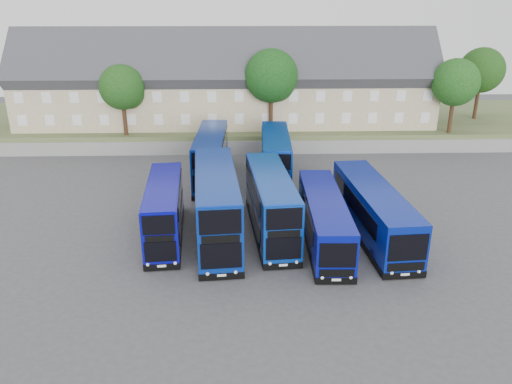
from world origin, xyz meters
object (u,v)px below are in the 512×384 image
Objects in this scene: dd_front_mid at (217,206)px; tree_east at (456,84)px; tree_far at (482,72)px; coach_east_a at (324,220)px; tree_mid at (273,78)px; dd_front_left at (165,212)px; tree_west at (124,89)px.

tree_east is (25.24, 21.67, 4.99)m from dd_front_mid.
dd_front_mid is 1.53× the size of tree_east.
tree_east is 0.94× the size of tree_far.
tree_east is (17.73, 22.51, 5.78)m from coach_east_a.
coach_east_a is at bearing -84.36° from tree_mid.
tree_west is (-7.07, 21.54, 5.09)m from dd_front_left.
tree_far is (6.00, 7.00, 0.34)m from tree_east.
dd_front_left is 36.47m from tree_east.
tree_mid reaches higher than tree_east.
tree_far reaches higher than coach_east_a.
dd_front_mid is at bearing 174.94° from coach_east_a.
tree_west is 42.58m from tree_far.
dd_front_mid is at bearing -63.58° from tree_west.
coach_east_a is 29.23m from tree_east.
coach_east_a is at bearing -50.93° from tree_west.
tree_far reaches higher than dd_front_left.
dd_front_left is 1.33× the size of tree_west.
tree_west is at bearing -178.21° from tree_mid.
tree_east is at bearing -130.60° from tree_far.
tree_mid is at bearing 71.82° from dd_front_mid.
tree_west is (-18.27, 22.51, 5.45)m from coach_east_a.
dd_front_mid is 7.59m from coach_east_a.
dd_front_left is at bearing -71.82° from tree_west.
tree_mid is at bearing -165.96° from tree_far.
coach_east_a is at bearing -128.23° from tree_east.
tree_east is 9.23m from tree_far.
coach_east_a is (7.51, -0.84, -0.79)m from dd_front_mid.
tree_west is (-10.76, 21.67, 4.65)m from dd_front_mid.
tree_east is (36.00, 0.00, 0.34)m from tree_west.
tree_west is at bearing -180.00° from tree_east.
dd_front_mid is 1.63× the size of tree_west.
tree_mid is 1.12× the size of tree_east.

